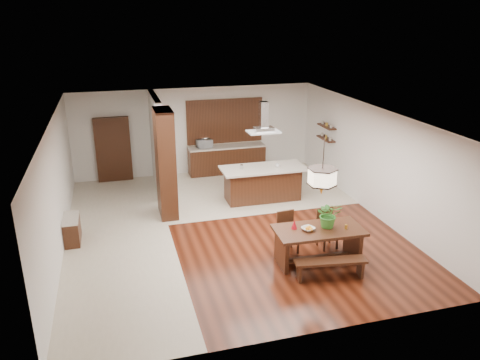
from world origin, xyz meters
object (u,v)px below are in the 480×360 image
object	(u,v)px
fruit_bowl	(308,229)
kitchen_island	(263,183)
dining_table	(318,238)
range_hood	(264,117)
dining_bench	(330,269)
island_cup	(277,165)
pendant_lantern	(323,165)
microwave	(204,144)
dining_chair_left	(288,233)
dining_chair_right	(328,229)
foliage_plant	(329,214)
hallway_console	(72,230)

from	to	relation	value
fruit_bowl	kitchen_island	bearing A→B (deg)	86.64
dining_table	range_hood	xyz separation A→B (m)	(-0.03, 3.78, 1.88)
dining_bench	island_cup	size ratio (longest dim) A/B	12.21
dining_bench	pendant_lantern	distance (m)	2.15
pendant_lantern	microwave	bearing A→B (deg)	100.60
dining_chair_left	dining_chair_right	bearing A→B (deg)	-8.02
foliage_plant	pendant_lantern	bearing A→B (deg)	-172.68
fruit_bowl	microwave	size ratio (longest dim) A/B	0.56
dining_bench	foliage_plant	distance (m)	1.18
dining_chair_right	range_hood	size ratio (longest dim) A/B	1.04
dining_chair_right	pendant_lantern	xyz separation A→B (m)	(-0.51, -0.57, 1.78)
fruit_bowl	range_hood	bearing A→B (deg)	86.64
dining_chair_left	island_cup	world-z (taller)	island_cup
range_hood	microwave	world-z (taller)	range_hood
fruit_bowl	dining_bench	bearing A→B (deg)	-71.91
range_hood	kitchen_island	bearing A→B (deg)	-90.00
foliage_plant	microwave	world-z (taller)	foliage_plant
foliage_plant	kitchen_island	distance (m)	3.80
fruit_bowl	island_cup	bearing A→B (deg)	80.42
dining_chair_right	pendant_lantern	bearing A→B (deg)	-135.58
foliage_plant	microwave	xyz separation A→B (m)	(-1.44, 6.42, -0.02)
dining_table	dining_chair_left	xyz separation A→B (m)	(-0.46, 0.61, -0.11)
fruit_bowl	kitchen_island	world-z (taller)	kitchen_island
dining_chair_left	fruit_bowl	bearing A→B (deg)	-77.44
hallway_console	range_hood	xyz separation A→B (m)	(5.22, 1.33, 2.15)
dining_table	foliage_plant	bearing A→B (deg)	7.32
fruit_bowl	dining_chair_right	bearing A→B (deg)	36.79
dining_chair_left	foliage_plant	size ratio (longest dim) A/B	1.58
foliage_plant	fruit_bowl	bearing A→B (deg)	-176.25
pendant_lantern	dining_table	bearing A→B (deg)	0.00
dining_chair_right	microwave	world-z (taller)	microwave
dining_bench	foliage_plant	bearing A→B (deg)	70.28
dining_chair_left	dining_bench	bearing A→B (deg)	-77.46
island_cup	dining_bench	bearing A→B (deg)	-95.16
dining_bench	dining_chair_right	world-z (taller)	dining_chair_right
hallway_console	foliage_plant	distance (m)	6.05
dining_bench	pendant_lantern	size ratio (longest dim) A/B	1.14
range_hood	dining_table	bearing A→B (deg)	-89.50
kitchen_island	range_hood	world-z (taller)	range_hood
dining_table	dining_chair_left	world-z (taller)	dining_chair_left
dining_chair_right	range_hood	world-z (taller)	range_hood
dining_chair_left	dining_chair_right	distance (m)	0.96
dining_table	pendant_lantern	bearing A→B (deg)	0.00
microwave	foliage_plant	bearing A→B (deg)	-91.86
range_hood	dining_chair_right	bearing A→B (deg)	-80.50
dining_chair_left	dining_table	bearing A→B (deg)	-58.73
pendant_lantern	range_hood	distance (m)	3.79
dining_chair_right	kitchen_island	bearing A→B (deg)	95.66
island_cup	dining_chair_left	bearing A→B (deg)	-104.99
island_cup	microwave	size ratio (longest dim) A/B	0.25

